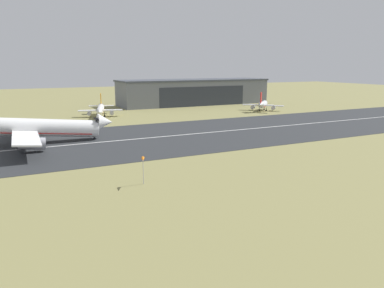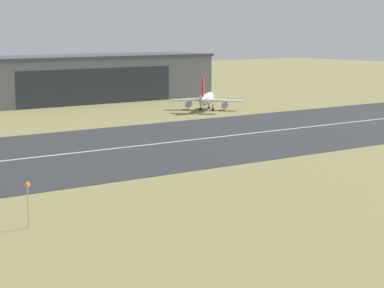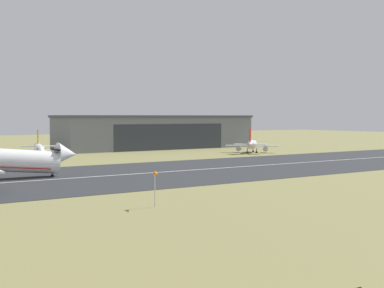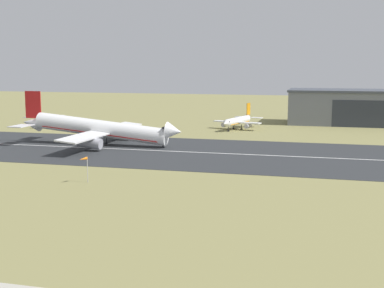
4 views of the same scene
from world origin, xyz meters
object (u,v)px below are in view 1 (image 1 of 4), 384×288
airplane_parked_centre (263,105)px  windsock_pole (143,161)px  airplane_landing (20,128)px  airplane_parked_west (100,109)px

airplane_parked_centre → windsock_pole: bearing=-136.9°
airplane_landing → airplane_parked_west: bearing=55.9°
airplane_parked_centre → airplane_landing: bearing=-162.1°
airplane_parked_centre → windsock_pole: 126.02m
windsock_pole → airplane_parked_west: bearing=81.5°
airplane_parked_west → windsock_pole: size_ratio=4.47×
airplane_parked_west → airplane_parked_centre: 78.34m
airplane_parked_west → windsock_pole: bearing=-98.5°
airplane_landing → airplane_parked_centre: size_ratio=2.91×
airplane_landing → windsock_pole: airplane_landing is taller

